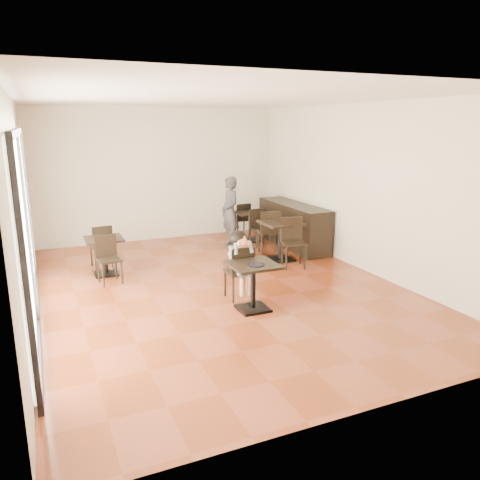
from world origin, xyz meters
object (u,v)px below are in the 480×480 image
child_chair (239,272)px  chair_back_b (260,228)px  adult_patron (230,212)px  cafe_table_mid (281,241)px  chair_mid_a (269,232)px  cafe_table_left (105,256)px  cafe_table_back (250,227)px  chair_left_a (101,246)px  child_table (253,287)px  chair_back_a (241,220)px  chair_mid_b (294,243)px  chair_left_b (109,260)px  child (239,265)px

child_chair → chair_back_b: bearing=-121.7°
child_chair → adult_patron: adult_patron is taller
cafe_table_mid → chair_back_b: chair_back_b is taller
chair_mid_a → cafe_table_left: bearing=17.1°
cafe_table_mid → cafe_table_back: cafe_table_mid is taller
adult_patron → child_chair: bearing=-21.4°
adult_patron → chair_left_a: adult_patron is taller
chair_left_a → adult_patron: bearing=-178.8°
chair_mid_a → child_chair: bearing=68.6°
child_table → cafe_table_mid: 2.81m
child_table → chair_back_a: (1.80, 4.57, 0.06)m
adult_patron → chair_back_a: bearing=141.1°
chair_back_b → chair_mid_a: bearing=-100.7°
cafe_table_mid → chair_back_a: 2.32m
chair_mid_b → child_table: bearing=-119.3°
cafe_table_back → chair_left_b: (-3.63, -1.86, 0.07)m
cafe_table_mid → chair_left_b: (-3.52, -0.09, 0.02)m
cafe_table_mid → chair_left_b: chair_left_b is taller
child_table → adult_patron: size_ratio=0.46×
cafe_table_back → chair_left_b: size_ratio=0.83×
cafe_table_mid → cafe_table_back: size_ratio=1.14×
cafe_table_left → chair_left_b: 0.55m
cafe_table_left → chair_left_a: 0.55m
chair_mid_b → chair_back_b: (0.11, 1.77, -0.06)m
chair_left_a → child_table: bearing=111.7°
child_table → chair_mid_b: size_ratio=0.76×
adult_patron → chair_back_a: (0.65, 0.85, -0.39)m
child_table → chair_left_a: size_ratio=0.87×
cafe_table_left → chair_mid_b: (3.52, -1.01, 0.13)m
cafe_table_left → cafe_table_mid: bearing=-7.4°
adult_patron → chair_mid_b: (0.54, -2.02, -0.33)m
adult_patron → chair_left_a: bearing=-82.7°
cafe_table_left → child_chair: bearing=-49.7°
chair_left_a → child: bearing=116.4°
child_chair → chair_mid_b: bearing=-145.9°
child → chair_back_b: 3.43m
child_chair → cafe_table_left: child_chair is taller
child_chair → child: bearing=-0.0°
chair_back_b → cafe_table_left: bearing=-169.6°
child_chair → chair_back_a: bearing=-114.1°
chair_mid_a → chair_left_b: size_ratio=1.14×
chair_mid_b → child_chair: bearing=-130.3°
child_table → child_chair: size_ratio=0.83×
chair_left_b → chair_back_a: size_ratio=1.00×
chair_mid_a → chair_left_a: (-3.52, 0.46, -0.06)m
cafe_table_back → chair_left_b: bearing=-152.8°
chair_left_a → chair_left_b: same height
child_table → cafe_table_back: (1.80, 4.02, -0.02)m
adult_patron → cafe_table_back: bearing=113.3°
child_table → adult_patron: (1.15, 3.72, 0.45)m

